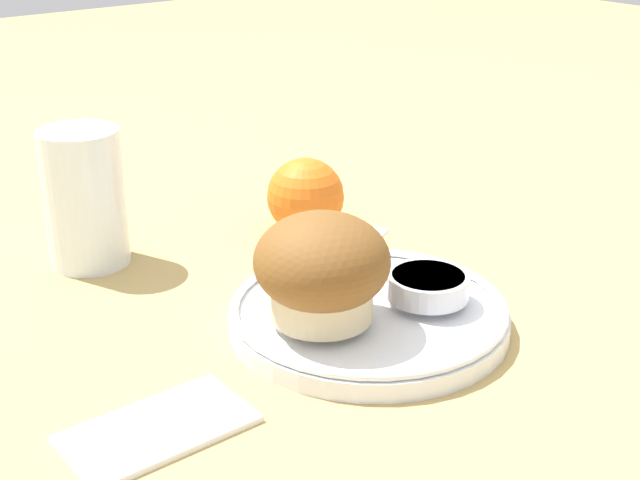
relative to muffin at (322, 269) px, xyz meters
The scene contains 9 objects.
ground_plane 0.08m from the muffin, 14.90° to the left, with size 3.00×3.00×0.00m, color tan.
plate 0.06m from the muffin, ahead, with size 0.20×0.20×0.02m.
muffin is the anchor object (origin of this frame).
cream_ramekin 0.09m from the muffin, 15.63° to the right, with size 0.06×0.06×0.02m.
berry_pair 0.05m from the muffin, 41.06° to the left, with size 0.03×0.02×0.02m.
butter_knife 0.08m from the muffin, 44.93° to the left, with size 0.17×0.09×0.00m.
orange_fruit 0.20m from the muffin, 55.64° to the left, with size 0.07×0.07×0.07m.
juice_glass 0.24m from the muffin, 106.38° to the left, with size 0.07×0.07×0.11m.
folded_napkin 0.15m from the muffin, behind, with size 0.11×0.06×0.01m.
Camera 1 is at (-0.39, -0.44, 0.31)m, focal length 50.00 mm.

